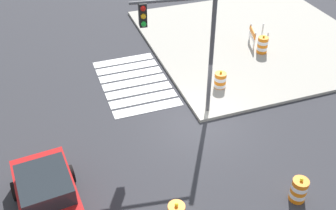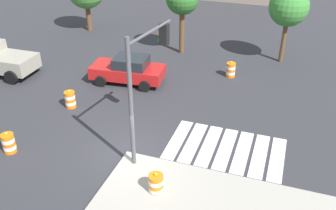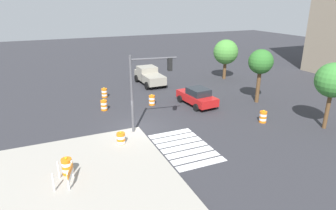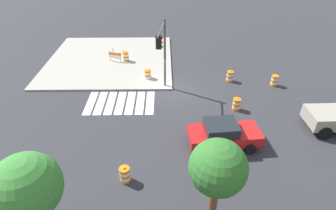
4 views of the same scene
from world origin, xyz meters
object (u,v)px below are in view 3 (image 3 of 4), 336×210
traffic_barrel_near_corner (104,105)px  traffic_barrel_crosswalk_end (263,117)px  traffic_barrel_median_far (121,139)px  traffic_light_pole (148,80)px  traffic_barrel_on_sidewalk (67,166)px  traffic_barrel_median_near (104,93)px  construction_barricade (67,174)px  street_tree_streetside_mid (333,81)px  street_tree_streetside_near (226,52)px  street_tree_streetside_far (261,62)px  traffic_barrel_far_curb (152,100)px  sports_car (197,96)px  pickup_truck (149,76)px

traffic_barrel_near_corner → traffic_barrel_crosswalk_end: (7.71, 10.85, 0.00)m
traffic_barrel_median_far → traffic_light_pole: 4.42m
traffic_barrel_on_sidewalk → traffic_barrel_near_corner: bearing=156.9°
traffic_barrel_median_far → traffic_light_pole: size_ratio=0.19×
traffic_barrel_median_near → construction_barricade: size_ratio=0.73×
traffic_barrel_on_sidewalk → street_tree_streetside_mid: (1.13, 18.30, 3.08)m
street_tree_streetside_near → street_tree_streetside_mid: street_tree_streetside_mid is taller
traffic_barrel_near_corner → traffic_barrel_median_near: same height
street_tree_streetside_mid → street_tree_streetside_far: street_tree_streetside_far is taller
traffic_light_pole → traffic_barrel_crosswalk_end: bearing=77.2°
construction_barricade → traffic_barrel_median_far: bearing=131.7°
traffic_light_pole → street_tree_streetside_mid: size_ratio=1.11×
traffic_light_pole → street_tree_streetside_far: (-2.06, 11.60, -0.13)m
traffic_barrel_on_sidewalk → street_tree_streetside_near: 24.59m
traffic_barrel_near_corner → traffic_barrel_far_curb: 4.33m
traffic_barrel_near_corner → traffic_light_pole: bearing=19.7°
construction_barricade → traffic_light_pole: traffic_light_pole is taller
traffic_barrel_crosswalk_end → street_tree_streetside_far: 5.95m
sports_car → traffic_barrel_median_far: (4.95, -8.46, -0.36)m
traffic_light_pole → street_tree_streetside_near: bearing=127.8°
street_tree_streetside_mid → construction_barricade: bearing=-90.5°
traffic_barrel_crosswalk_end → street_tree_streetside_near: street_tree_streetside_near is taller
street_tree_streetside_mid → street_tree_streetside_far: bearing=-174.4°
traffic_barrel_median_near → traffic_barrel_on_sidewalk: size_ratio=1.00×
sports_car → traffic_barrel_near_corner: 8.35m
traffic_barrel_median_far → street_tree_streetside_near: street_tree_streetside_near is taller
pickup_truck → traffic_barrel_on_sidewalk: bearing=-33.7°
traffic_light_pole → traffic_barrel_near_corner: bearing=-160.3°
traffic_barrel_crosswalk_end → traffic_light_pole: traffic_light_pole is taller
traffic_barrel_on_sidewalk → street_tree_streetside_far: bearing=107.9°
traffic_barrel_on_sidewalk → construction_barricade: size_ratio=0.73×
pickup_truck → street_tree_streetside_mid: street_tree_streetside_mid is taller
traffic_barrel_far_curb → construction_barricade: size_ratio=0.73×
pickup_truck → traffic_barrel_on_sidewalk: size_ratio=5.08×
traffic_barrel_near_corner → traffic_barrel_crosswalk_end: 13.32m
traffic_barrel_median_near → traffic_barrel_on_sidewalk: (12.89, -4.77, 0.15)m
traffic_barrel_crosswalk_end → traffic_barrel_on_sidewalk: (1.62, -14.83, 0.15)m
construction_barricade → sports_car: bearing=124.1°
traffic_barrel_median_far → traffic_barrel_far_curb: (-6.64, 4.69, 0.00)m
pickup_truck → traffic_barrel_near_corner: 9.22m
traffic_barrel_near_corner → street_tree_streetside_mid: street_tree_streetside_mid is taller
construction_barricade → traffic_barrel_on_sidewalk: bearing=176.0°
street_tree_streetside_near → construction_barricade: bearing=-52.5°
traffic_barrel_crosswalk_end → traffic_barrel_far_curb: (-7.32, -6.54, 0.00)m
street_tree_streetside_mid → traffic_barrel_median_near: bearing=-136.0°
traffic_barrel_near_corner → traffic_barrel_on_sidewalk: (9.33, -3.97, 0.15)m
traffic_barrel_median_far → traffic_barrel_crosswalk_end: bearing=86.5°
traffic_barrel_far_curb → traffic_barrel_on_sidewalk: size_ratio=1.00×
traffic_barrel_near_corner → street_tree_streetside_near: (-4.98, 15.85, 2.80)m
traffic_barrel_median_far → street_tree_streetside_far: bearing=103.6°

